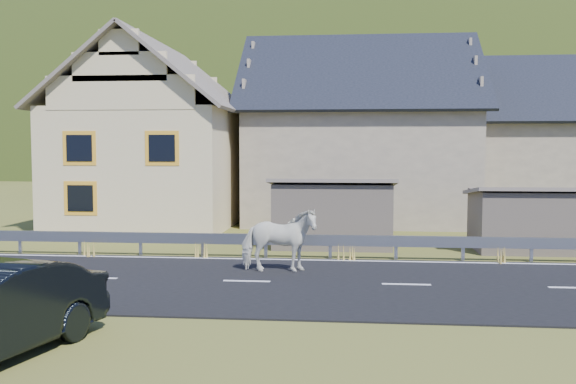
# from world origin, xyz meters

# --- Properties ---
(ground) EXTENTS (160.00, 160.00, 0.00)m
(ground) POSITION_xyz_m (0.00, 0.00, 0.00)
(ground) COLOR #494C1C
(ground) RESTS_ON ground
(road) EXTENTS (60.00, 7.00, 0.04)m
(road) POSITION_xyz_m (0.00, 0.00, 0.02)
(road) COLOR black
(road) RESTS_ON ground
(lane_markings) EXTENTS (60.00, 6.60, 0.01)m
(lane_markings) POSITION_xyz_m (0.00, 0.00, 0.04)
(lane_markings) COLOR silver
(lane_markings) RESTS_ON road
(guardrail) EXTENTS (28.10, 0.09, 0.75)m
(guardrail) POSITION_xyz_m (-0.00, 3.68, 0.56)
(guardrail) COLOR #93969B
(guardrail) RESTS_ON ground
(shed_left) EXTENTS (4.30, 3.30, 2.40)m
(shed_left) POSITION_xyz_m (-2.00, 6.50, 1.10)
(shed_left) COLOR #6D6054
(shed_left) RESTS_ON ground
(shed_right) EXTENTS (3.80, 2.90, 2.20)m
(shed_right) POSITION_xyz_m (4.50, 6.00, 1.00)
(shed_right) COLOR #6D6054
(shed_right) RESTS_ON ground
(house_cream) EXTENTS (7.80, 9.80, 8.30)m
(house_cream) POSITION_xyz_m (-10.00, 12.00, 4.36)
(house_cream) COLOR beige
(house_cream) RESTS_ON ground
(house_stone_a) EXTENTS (10.80, 9.80, 8.90)m
(house_stone_a) POSITION_xyz_m (-1.00, 15.00, 4.63)
(house_stone_a) COLOR tan
(house_stone_a) RESTS_ON ground
(house_stone_b) EXTENTS (9.80, 8.80, 8.10)m
(house_stone_b) POSITION_xyz_m (9.00, 17.00, 4.24)
(house_stone_b) COLOR tan
(house_stone_b) RESTS_ON ground
(mountain) EXTENTS (440.00, 280.00, 260.00)m
(mountain) POSITION_xyz_m (5.00, 180.00, -20.00)
(mountain) COLOR #1E3110
(mountain) RESTS_ON ground
(conifer_patch) EXTENTS (76.00, 50.00, 28.00)m
(conifer_patch) POSITION_xyz_m (-55.00, 110.00, 6.00)
(conifer_patch) COLOR black
(conifer_patch) RESTS_ON ground
(horse) EXTENTS (1.06, 2.12, 1.74)m
(horse) POSITION_xyz_m (-3.33, 1.31, 0.91)
(horse) COLOR silver
(horse) RESTS_ON road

